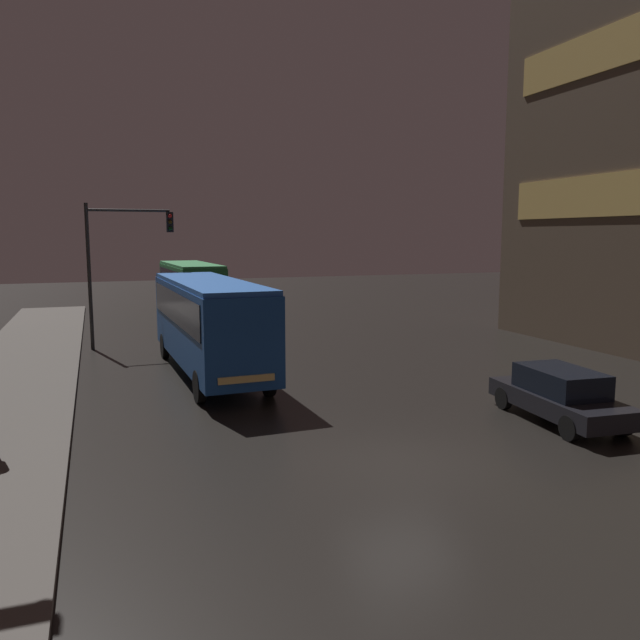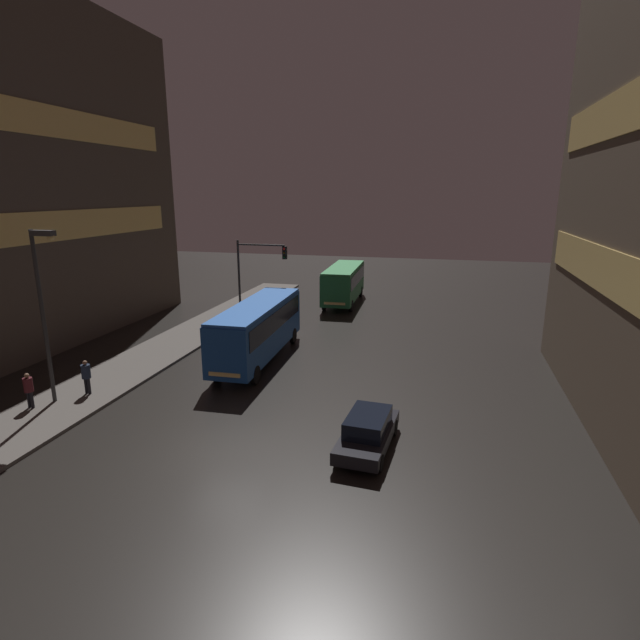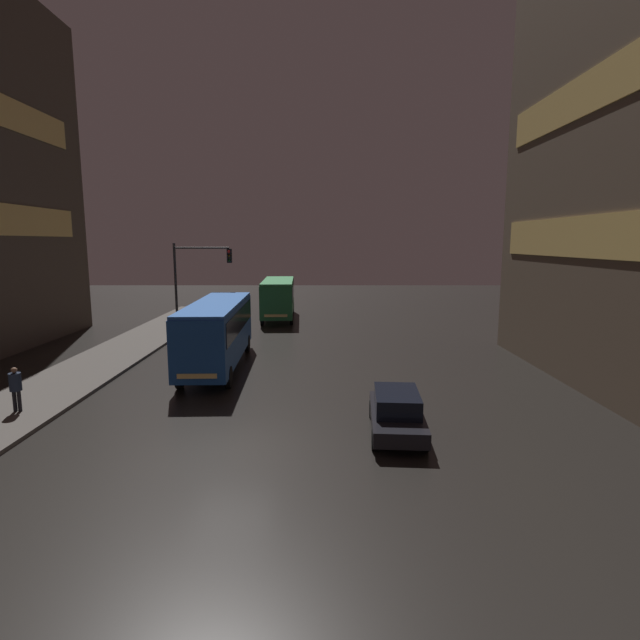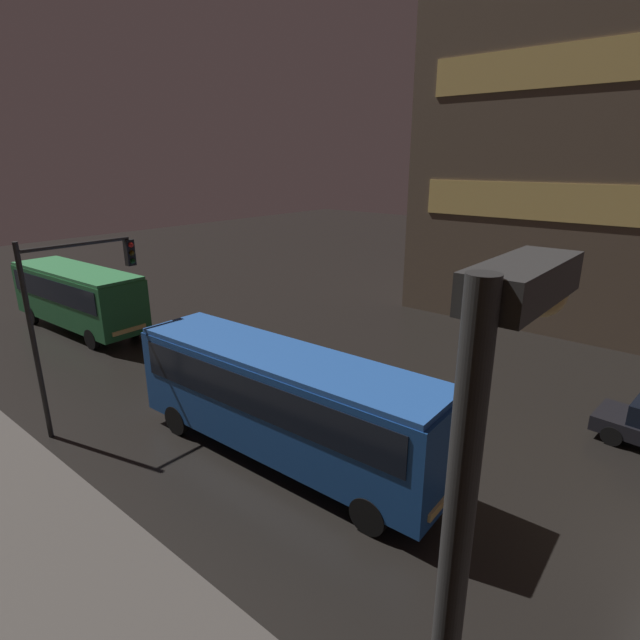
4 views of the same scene
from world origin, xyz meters
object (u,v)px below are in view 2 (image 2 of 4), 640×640
Objects in this scene: pedestrian_near at (28,387)px; pedestrian_mid at (86,374)px; bus_near at (258,326)px; traffic_light_main at (255,269)px; car_taxi at (368,431)px; bus_far at (344,281)px; street_lamp_sidewalk at (44,292)px.

pedestrian_mid is (1.42, 2.05, 0.04)m from pedestrian_near.
bus_near is 1.63× the size of traffic_light_main.
car_taxi is 14.19m from pedestrian_mid.
bus_far is 25.14m from pedestrian_mid.
pedestrian_mid is at bearing -103.66° from traffic_light_main.
pedestrian_mid is at bearing 47.91° from bus_near.
traffic_light_main is at bearing 63.17° from bus_far.
car_taxi is 15.50m from pedestrian_near.
bus_far is 2.06× the size of car_taxi.
traffic_light_main is (-4.51, -9.84, 2.32)m from bus_far.
bus_far is 5.53× the size of pedestrian_near.
street_lamp_sidewalk is (-6.85, -8.40, 3.31)m from bus_near.
car_taxi is 0.70× the size of traffic_light_main.
bus_near is 9.55m from pedestrian_mid.
bus_far is 1.44× the size of traffic_light_main.
traffic_light_main reaches higher than pedestrian_mid.
bus_far is at bearing -97.96° from bus_near.
bus_far is at bearing 65.36° from traffic_light_main.
pedestrian_near is (-15.49, -0.30, 0.40)m from car_taxi.
street_lamp_sidewalk reaches higher than pedestrian_mid.
bus_far is 26.65m from street_lamp_sidewalk.
pedestrian_near is at bearing -128.12° from street_lamp_sidewalk.
traffic_light_main reaches higher than bus_far.
pedestrian_mid is 0.21× the size of street_lamp_sidewalk.
car_taxi is at bearing 101.34° from bus_far.
bus_far is at bearing -49.91° from pedestrian_mid.
car_taxi is at bearing 129.57° from bus_near.
street_lamp_sidewalk is (0.71, 0.90, 4.27)m from pedestrian_near.
bus_near is 6.25× the size of pedestrian_near.
bus_far reaches higher than car_taxi.
pedestrian_mid is at bearing -2.86° from car_taxi.
street_lamp_sidewalk is at bearing 48.96° from bus_near.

